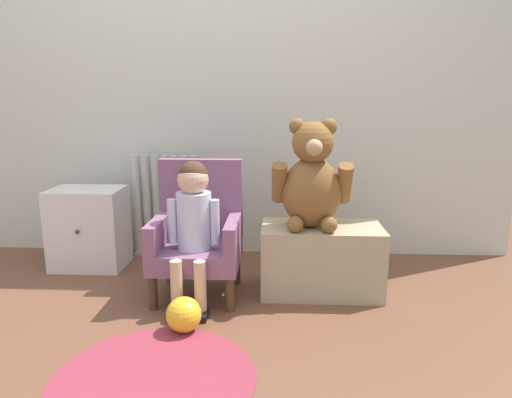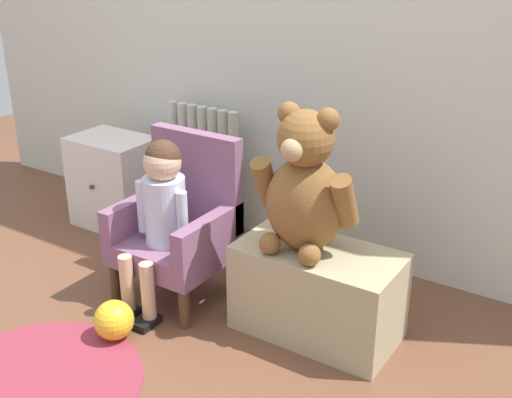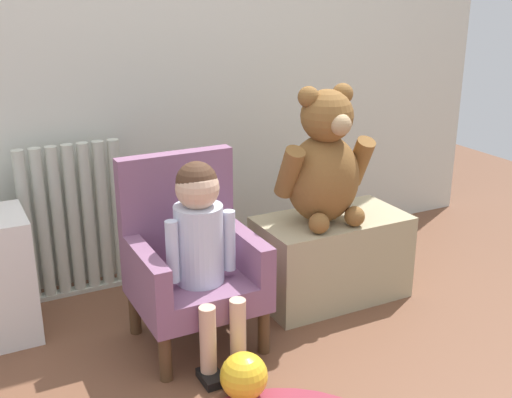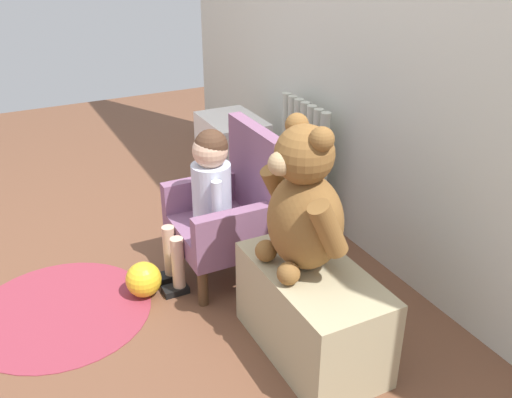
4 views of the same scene
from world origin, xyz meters
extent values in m
plane|color=brown|center=(0.00, 0.00, 0.00)|extent=(6.00, 6.00, 0.00)
cube|color=beige|center=(0.00, 1.27, 1.20)|extent=(3.80, 0.05, 2.40)
cylinder|color=beige|center=(-0.47, 1.15, 0.34)|extent=(0.05, 0.05, 0.63)
cylinder|color=beige|center=(-0.41, 1.15, 0.34)|extent=(0.05, 0.05, 0.63)
cylinder|color=beige|center=(-0.35, 1.15, 0.34)|extent=(0.05, 0.05, 0.63)
cylinder|color=beige|center=(-0.28, 1.15, 0.34)|extent=(0.05, 0.05, 0.63)
cylinder|color=beige|center=(-0.22, 1.15, 0.34)|extent=(0.05, 0.05, 0.63)
cylinder|color=beige|center=(-0.16, 1.15, 0.34)|extent=(0.05, 0.05, 0.63)
cylinder|color=beige|center=(-0.10, 1.15, 0.34)|extent=(0.05, 0.05, 0.63)
cube|color=beige|center=(-0.28, 1.15, 0.01)|extent=(0.43, 0.05, 0.02)
cube|color=silver|center=(-0.70, 0.93, 0.24)|extent=(0.42, 0.30, 0.48)
sphere|color=#4C3823|center=(-0.70, 0.77, 0.26)|extent=(0.02, 0.02, 0.02)
cube|color=#815473|center=(0.01, 0.55, 0.22)|extent=(0.43, 0.40, 0.10)
cube|color=#815473|center=(0.01, 0.72, 0.48)|extent=(0.43, 0.06, 0.41)
cube|color=#815473|center=(-0.17, 0.55, 0.34)|extent=(0.06, 0.40, 0.14)
cube|color=#815473|center=(0.20, 0.55, 0.34)|extent=(0.06, 0.40, 0.14)
cylinder|color=#4C331E|center=(-0.17, 0.38, 0.08)|extent=(0.04, 0.04, 0.17)
cylinder|color=#4C331E|center=(0.20, 0.38, 0.08)|extent=(0.04, 0.04, 0.17)
cylinder|color=#4C331E|center=(-0.17, 0.72, 0.08)|extent=(0.04, 0.04, 0.17)
cylinder|color=#4C331E|center=(0.20, 0.72, 0.08)|extent=(0.04, 0.04, 0.17)
cylinder|color=silver|center=(0.01, 0.51, 0.41)|extent=(0.17, 0.17, 0.28)
sphere|color=#D8AD8E|center=(0.01, 0.51, 0.61)|extent=(0.15, 0.15, 0.15)
sphere|color=#472D1E|center=(0.01, 0.51, 0.63)|extent=(0.14, 0.14, 0.14)
cylinder|color=#D8AD8E|center=(-0.04, 0.32, 0.15)|extent=(0.06, 0.06, 0.24)
cube|color=black|center=(-0.04, 0.30, 0.01)|extent=(0.07, 0.11, 0.03)
cylinder|color=#D8AD8E|center=(0.07, 0.32, 0.15)|extent=(0.06, 0.06, 0.24)
cube|color=black|center=(0.07, 0.30, 0.01)|extent=(0.07, 0.11, 0.03)
cylinder|color=silver|center=(-0.09, 0.49, 0.41)|extent=(0.04, 0.04, 0.22)
cylinder|color=silver|center=(0.12, 0.49, 0.41)|extent=(0.04, 0.04, 0.22)
cube|color=tan|center=(0.65, 0.63, 0.18)|extent=(0.61, 0.33, 0.35)
ellipsoid|color=brown|center=(0.59, 0.62, 0.53)|extent=(0.30, 0.26, 0.35)
sphere|color=brown|center=(0.59, 0.61, 0.78)|extent=(0.20, 0.20, 0.20)
sphere|color=tan|center=(0.59, 0.52, 0.77)|extent=(0.08, 0.08, 0.08)
sphere|color=brown|center=(0.51, 0.62, 0.86)|extent=(0.08, 0.08, 0.08)
sphere|color=brown|center=(0.66, 0.62, 0.86)|extent=(0.08, 0.08, 0.08)
cylinder|color=brown|center=(0.43, 0.61, 0.58)|extent=(0.08, 0.15, 0.22)
cylinder|color=brown|center=(0.75, 0.61, 0.58)|extent=(0.08, 0.15, 0.22)
sphere|color=brown|center=(0.51, 0.51, 0.40)|extent=(0.08, 0.08, 0.08)
sphere|color=brown|center=(0.67, 0.51, 0.40)|extent=(0.08, 0.08, 0.08)
cylinder|color=maroon|center=(-0.02, -0.18, 0.00)|extent=(0.75, 0.75, 0.01)
sphere|color=yellow|center=(0.02, 0.17, 0.08)|extent=(0.15, 0.15, 0.15)
camera|label=1|loc=(0.43, -1.63, 0.99)|focal=32.00mm
camera|label=2|loc=(1.60, -1.26, 1.46)|focal=45.00mm
camera|label=3|loc=(-0.74, -1.39, 1.28)|focal=45.00mm
camera|label=4|loc=(2.06, -0.32, 1.48)|focal=40.00mm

